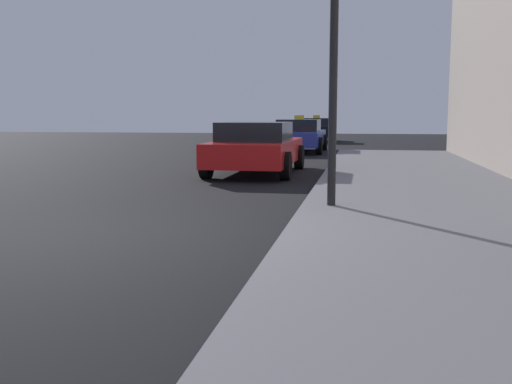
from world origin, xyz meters
The scene contains 6 objects.
ground_plane centered at (0.00, 0.00, 0.00)m, with size 80.00×80.00×0.00m, color black.
sidewalk centered at (4.00, 0.00, 0.07)m, with size 4.00×32.00×0.15m, color slate.
street_lamp centered at (2.43, 2.03, 2.95)m, with size 0.36×0.36×4.05m.
car_red centered at (0.27, 7.92, 0.65)m, with size 2.04×4.44×1.27m.
car_blue centered at (0.41, 16.69, 0.65)m, with size 1.96×4.58×1.43m.
car_black centered at (0.35, 25.96, 0.65)m, with size 1.93×4.09×1.43m.
Camera 1 is at (2.87, -6.55, 1.45)m, focal length 41.80 mm.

